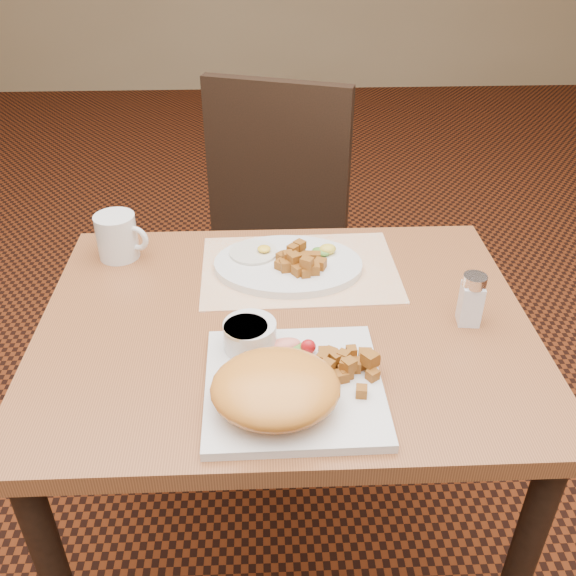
# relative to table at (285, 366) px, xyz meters

# --- Properties ---
(ground) EXTENTS (8.00, 8.00, 0.00)m
(ground) POSITION_rel_table_xyz_m (0.00, 0.00, -0.64)
(ground) COLOR black
(ground) RESTS_ON ground
(table) EXTENTS (0.90, 0.70, 0.75)m
(table) POSITION_rel_table_xyz_m (0.00, 0.00, 0.00)
(table) COLOR #96562E
(table) RESTS_ON ground
(chair_far) EXTENTS (0.53, 0.54, 0.97)m
(chair_far) POSITION_rel_table_xyz_m (-0.03, 0.67, -0.10)
(chair_far) COLOR black
(chair_far) RESTS_ON ground
(placemat) EXTENTS (0.41, 0.29, 0.00)m
(placemat) POSITION_rel_table_xyz_m (0.04, 0.18, 0.11)
(placemat) COLOR white
(placemat) RESTS_ON table
(plate_square) EXTENTS (0.28, 0.28, 0.02)m
(plate_square) POSITION_rel_table_xyz_m (0.01, -0.19, 0.12)
(plate_square) COLOR silver
(plate_square) RESTS_ON table
(plate_oval) EXTENTS (0.32, 0.25, 0.02)m
(plate_oval) POSITION_rel_table_xyz_m (0.01, 0.18, 0.12)
(plate_oval) COLOR silver
(plate_oval) RESTS_ON placemat
(hollandaise_mound) EXTENTS (0.20, 0.17, 0.07)m
(hollandaise_mound) POSITION_rel_table_xyz_m (-0.02, -0.24, 0.16)
(hollandaise_mound) COLOR orange
(hollandaise_mound) RESTS_ON plate_square
(ramekin) EXTENTS (0.09, 0.09, 0.05)m
(ramekin) POSITION_rel_table_xyz_m (-0.06, -0.09, 0.15)
(ramekin) COLOR silver
(ramekin) RESTS_ON plate_square
(garnish_sq) EXTENTS (0.09, 0.05, 0.03)m
(garnish_sq) POSITION_rel_table_xyz_m (0.01, -0.11, 0.14)
(garnish_sq) COLOR #387223
(garnish_sq) RESTS_ON plate_square
(fried_egg) EXTENTS (0.10, 0.10, 0.02)m
(fried_egg) POSITION_rel_table_xyz_m (-0.06, 0.21, 0.13)
(fried_egg) COLOR white
(fried_egg) RESTS_ON plate_oval
(garnish_ov) EXTENTS (0.06, 0.05, 0.02)m
(garnish_ov) POSITION_rel_table_xyz_m (0.09, 0.21, 0.14)
(garnish_ov) COLOR #387223
(garnish_ov) RESTS_ON plate_oval
(salt_shaker) EXTENTS (0.05, 0.05, 0.10)m
(salt_shaker) POSITION_rel_table_xyz_m (0.33, -0.02, 0.16)
(salt_shaker) COLOR white
(salt_shaker) RESTS_ON table
(coffee_mug) EXTENTS (0.11, 0.09, 0.10)m
(coffee_mug) POSITION_rel_table_xyz_m (-0.34, 0.24, 0.16)
(coffee_mug) COLOR silver
(coffee_mug) RESTS_ON table
(home_fries_sq) EXTENTS (0.12, 0.11, 0.04)m
(home_fries_sq) POSITION_rel_table_xyz_m (0.09, -0.16, 0.14)
(home_fries_sq) COLOR #A05C19
(home_fries_sq) RESTS_ON plate_square
(home_fries_ov) EXTENTS (0.11, 0.12, 0.04)m
(home_fries_ov) POSITION_rel_table_xyz_m (0.03, 0.16, 0.14)
(home_fries_ov) COLOR #A05C19
(home_fries_ov) RESTS_ON plate_oval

